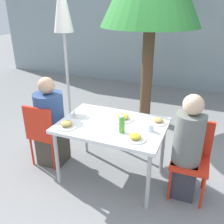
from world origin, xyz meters
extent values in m
plane|color=gray|center=(0.00, 0.00, 0.00)|extent=(24.00, 24.00, 0.00)
cube|color=#89999E|center=(0.00, 3.98, 1.50)|extent=(10.00, 0.20, 3.00)
cube|color=white|center=(0.00, 0.00, 0.72)|extent=(1.22, 0.85, 0.04)
cylinder|color=#B7B7B7|center=(-0.55, -0.37, 0.35)|extent=(0.04, 0.04, 0.70)
cylinder|color=#B7B7B7|center=(0.55, -0.37, 0.35)|extent=(0.04, 0.04, 0.70)
cylinder|color=#B7B7B7|center=(-0.55, 0.37, 0.35)|extent=(0.04, 0.04, 0.70)
cylinder|color=#B7B7B7|center=(0.55, 0.37, 0.35)|extent=(0.04, 0.04, 0.70)
cube|color=red|center=(-0.91, -0.01, 0.43)|extent=(0.40, 0.40, 0.04)
cube|color=red|center=(-0.91, -0.19, 0.66)|extent=(0.40, 0.04, 0.42)
cylinder|color=red|center=(-1.08, 0.16, 0.20)|extent=(0.03, 0.03, 0.41)
cylinder|color=red|center=(-0.74, 0.16, 0.20)|extent=(0.03, 0.03, 0.41)
cylinder|color=red|center=(-1.08, -0.18, 0.20)|extent=(0.03, 0.03, 0.41)
cylinder|color=red|center=(-0.74, -0.18, 0.20)|extent=(0.03, 0.03, 0.41)
cube|color=#473D33|center=(-0.86, -0.01, 0.22)|extent=(0.34, 0.34, 0.45)
cylinder|color=navy|center=(-0.86, -0.01, 0.72)|extent=(0.37, 0.37, 0.55)
sphere|color=tan|center=(-0.86, -0.01, 1.10)|extent=(0.21, 0.21, 0.21)
cube|color=red|center=(0.91, 0.01, 0.43)|extent=(0.41, 0.41, 0.04)
cube|color=red|center=(0.91, 0.20, 0.66)|extent=(0.40, 0.04, 0.42)
cylinder|color=red|center=(1.08, -0.15, 0.20)|extent=(0.03, 0.03, 0.41)
cylinder|color=red|center=(0.74, -0.16, 0.20)|extent=(0.03, 0.03, 0.41)
cylinder|color=red|center=(1.08, 0.19, 0.20)|extent=(0.03, 0.03, 0.41)
cylinder|color=red|center=(0.74, 0.18, 0.20)|extent=(0.03, 0.03, 0.41)
cube|color=#383842|center=(0.86, 0.01, 0.22)|extent=(0.28, 0.28, 0.45)
cylinder|color=slate|center=(0.86, 0.01, 0.73)|extent=(0.31, 0.31, 0.55)
sphere|color=beige|center=(0.86, 0.01, 1.11)|extent=(0.21, 0.21, 0.21)
cylinder|color=#333333|center=(-1.19, 0.98, 0.03)|extent=(0.36, 0.36, 0.05)
cylinder|color=#BCBCBC|center=(-1.19, 0.98, 1.22)|extent=(0.04, 0.04, 2.43)
cone|color=silver|center=(-1.19, 0.98, 2.02)|extent=(0.30, 0.30, 0.83)
cylinder|color=white|center=(0.35, -0.24, 0.74)|extent=(0.23, 0.23, 0.01)
ellipsoid|color=gold|center=(0.35, -0.24, 0.78)|extent=(0.12, 0.12, 0.05)
cylinder|color=white|center=(0.49, 0.23, 0.74)|extent=(0.20, 0.20, 0.01)
ellipsoid|color=tan|center=(0.49, 0.23, 0.77)|extent=(0.11, 0.11, 0.04)
cylinder|color=white|center=(-0.45, -0.26, 0.74)|extent=(0.24, 0.24, 0.01)
ellipsoid|color=tan|center=(-0.45, -0.26, 0.78)|extent=(0.13, 0.13, 0.05)
cylinder|color=white|center=(0.08, 0.16, 0.74)|extent=(0.25, 0.25, 0.01)
ellipsoid|color=gold|center=(0.08, 0.16, 0.78)|extent=(0.14, 0.14, 0.06)
cylinder|color=#51A338|center=(0.17, -0.15, 0.83)|extent=(0.07, 0.07, 0.18)
cylinder|color=white|center=(0.17, -0.15, 0.93)|extent=(0.05, 0.05, 0.02)
cylinder|color=silver|center=(0.46, 0.00, 0.78)|extent=(0.07, 0.07, 0.08)
cylinder|color=white|center=(-0.45, 0.04, 0.77)|extent=(0.16, 0.16, 0.06)
cylinder|color=brown|center=(-0.08, 1.81, 0.83)|extent=(0.20, 0.20, 1.65)
camera|label=1|loc=(0.98, -2.39, 2.04)|focal=40.00mm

